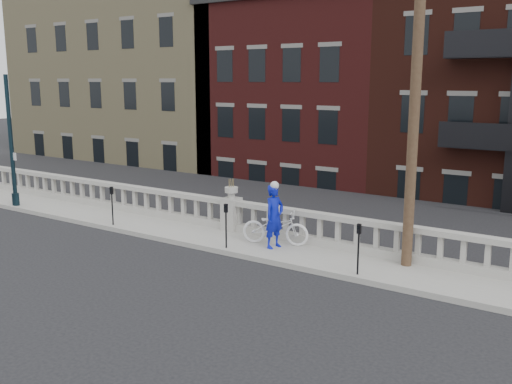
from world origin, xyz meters
TOP-DOWN VIEW (x-y plane):
  - ground at (0.00, 0.00)m, footprint 120.00×120.00m
  - sidewalk at (0.00, 3.00)m, footprint 32.00×2.20m
  - balustrade at (0.00, 3.95)m, footprint 28.00×0.34m
  - planter_pedestal at (0.00, 3.95)m, footprint 0.55×0.55m
  - lower_level at (0.56, 23.04)m, footprint 80.00×44.00m
  - utility_pole at (6.20, 3.60)m, footprint 1.60×0.28m
  - streetlight_pole at (-9.50, 2.15)m, footprint 0.40×0.28m
  - parking_meter_a at (-3.83, 2.15)m, footprint 0.10×0.09m
  - parking_meter_b at (1.12, 2.15)m, footprint 0.10×0.09m
  - parking_meter_c at (5.40, 2.15)m, footprint 0.10×0.09m
  - bicycle at (2.13, 3.32)m, footprint 2.20×1.33m
  - cyclist at (2.30, 3.00)m, footprint 0.58×0.78m

SIDE VIEW (x-z plane):
  - ground at x=0.00m, z-range 0.00..0.00m
  - sidewalk at x=0.00m, z-range 0.00..0.15m
  - balustrade at x=0.00m, z-range 0.13..1.16m
  - bicycle at x=2.13m, z-range 0.15..1.24m
  - planter_pedestal at x=0.00m, z-range -0.05..1.71m
  - parking_meter_a at x=-3.83m, z-range 0.32..1.68m
  - parking_meter_b at x=1.12m, z-range 0.32..1.68m
  - parking_meter_c at x=5.40m, z-range 0.32..1.68m
  - cyclist at x=2.30m, z-range 0.15..2.08m
  - streetlight_pole at x=-9.50m, z-range -0.39..4.81m
  - lower_level at x=0.56m, z-range -7.77..13.03m
  - utility_pole at x=6.20m, z-range 0.24..10.24m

